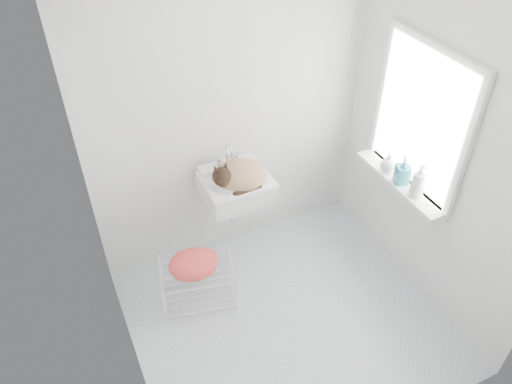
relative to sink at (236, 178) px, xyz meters
name	(u,v)px	position (x,y,z in m)	size (l,w,h in m)	color
floor	(287,320)	(0.07, -0.74, -0.85)	(2.20, 2.00, 0.02)	silver
back_wall	(230,113)	(0.07, 0.26, 0.40)	(2.20, 0.02, 2.50)	silver
right_wall	(441,147)	(1.17, -0.74, 0.40)	(0.02, 2.00, 2.50)	silver
left_wall	(110,248)	(-1.03, -0.74, 0.40)	(0.02, 2.00, 2.50)	silver
window_glass	(422,120)	(1.16, -0.54, 0.50)	(0.01, 0.80, 1.00)	white
window_frame	(420,120)	(1.14, -0.54, 0.50)	(0.04, 0.90, 1.10)	white
windowsill	(399,183)	(1.08, -0.54, -0.02)	(0.16, 0.88, 0.04)	white
sink	(236,178)	(0.00, 0.00, 0.00)	(0.50, 0.44, 0.20)	white
faucet	(226,150)	(0.00, 0.18, 0.14)	(0.18, 0.13, 0.18)	silver
cat	(239,175)	(0.01, -0.02, 0.04)	(0.45, 0.39, 0.26)	tan
wire_rack	(198,283)	(-0.45, -0.24, -0.70)	(0.53, 0.37, 0.32)	white
towel	(194,269)	(-0.47, -0.27, -0.50)	(0.37, 0.26, 0.15)	#D16404
bottle_a	(415,195)	(1.07, -0.72, 0.00)	(0.09, 0.09, 0.22)	white
bottle_b	(400,182)	(1.07, -0.56, 0.00)	(0.10, 0.10, 0.22)	#226E85
bottle_c	(387,170)	(1.07, -0.39, 0.00)	(0.11, 0.11, 0.15)	silver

